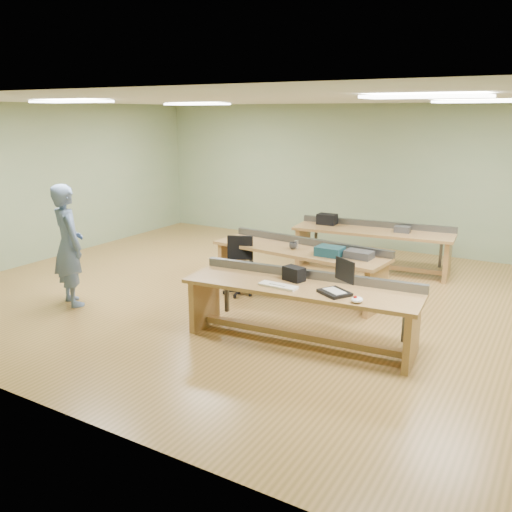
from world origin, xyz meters
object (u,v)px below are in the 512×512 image
object	(u,v)px
parts_bin_teal	(330,251)
mug	(293,246)
workbench_mid	(299,261)
person	(69,245)
workbench_front	(301,300)
workbench_back	(372,240)
drinks_can	(296,244)
task_chair	(239,273)
camera_bag	(294,274)
laptop_base	(335,293)
parts_bin_grey	(359,254)

from	to	relation	value
parts_bin_teal	mug	size ratio (longest dim) A/B	3.07
workbench_mid	person	distance (m)	3.51
workbench_front	person	distance (m)	3.65
workbench_back	parts_bin_teal	distance (m)	2.12
drinks_can	mug	bearing A→B (deg)	-107.11
mug	task_chair	bearing A→B (deg)	-153.51
mug	drinks_can	bearing A→B (deg)	72.89
workbench_front	parts_bin_teal	world-z (taller)	parts_bin_teal
task_chair	parts_bin_teal	xyz separation A→B (m)	(1.43, 0.29, 0.49)
workbench_front	camera_bag	world-z (taller)	camera_bag
workbench_front	laptop_base	xyz separation A→B (m)	(0.49, -0.11, 0.21)
laptop_base	mug	distance (m)	2.21
laptop_base	mug	size ratio (longest dim) A/B	2.69
camera_bag	mug	xyz separation A→B (m)	(-0.76, 1.47, -0.04)
task_chair	mug	bearing A→B (deg)	3.62
camera_bag	workbench_mid	bearing A→B (deg)	130.01
mug	parts_bin_grey	bearing A→B (deg)	-0.12
camera_bag	parts_bin_teal	size ratio (longest dim) A/B	0.67
workbench_back	mug	bearing A→B (deg)	-113.11
task_chair	parts_bin_grey	xyz separation A→B (m)	(1.85, 0.38, 0.47)
workbench_back	workbench_mid	bearing A→B (deg)	-111.37
workbench_front	workbench_mid	size ratio (longest dim) A/B	1.03
person	laptop_base	bearing A→B (deg)	-151.63
workbench_back	person	world-z (taller)	person
workbench_mid	parts_bin_teal	bearing A→B (deg)	-8.90
workbench_mid	person	size ratio (longest dim) A/B	1.60
task_chair	workbench_back	bearing A→B (deg)	37.14
workbench_front	person	size ratio (longest dim) A/B	1.65
drinks_can	person	bearing A→B (deg)	-141.41
person	laptop_base	distance (m)	4.10
task_chair	workbench_mid	bearing A→B (deg)	4.66
workbench_front	workbench_back	xyz separation A→B (m)	(-0.31, 3.61, -0.00)
task_chair	drinks_can	size ratio (longest dim) A/B	7.51
parts_bin_grey	mug	bearing A→B (deg)	179.88
workbench_mid	task_chair	world-z (taller)	task_chair
laptop_base	camera_bag	world-z (taller)	camera_bag
workbench_front	mug	bearing A→B (deg)	114.81
workbench_front	laptop_base	size ratio (longest dim) A/B	8.73
mug	workbench_back	bearing A→B (deg)	73.09
laptop_base	parts_bin_teal	distance (m)	1.78
workbench_mid	mug	size ratio (longest dim) A/B	22.89
parts_bin_teal	parts_bin_grey	size ratio (longest dim) A/B	0.98
workbench_back	parts_bin_grey	world-z (taller)	same
parts_bin_grey	drinks_can	xyz separation A→B (m)	(-1.06, 0.07, 0.01)
workbench_front	parts_bin_grey	world-z (taller)	same
person	task_chair	size ratio (longest dim) A/B	2.01
workbench_mid	parts_bin_teal	size ratio (longest dim) A/B	7.47
workbench_front	laptop_base	bearing A→B (deg)	-17.75
task_chair	drinks_can	world-z (taller)	task_chair
camera_bag	drinks_can	size ratio (longest dim) A/B	2.19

